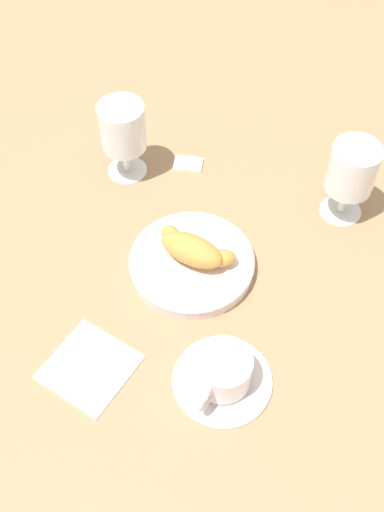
# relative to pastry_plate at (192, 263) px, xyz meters

# --- Properties ---
(ground_plane) EXTENTS (2.20, 2.20, 0.00)m
(ground_plane) POSITION_rel_pastry_plate_xyz_m (-0.00, -0.01, -0.01)
(ground_plane) COLOR #997551
(pastry_plate) EXTENTS (0.19, 0.19, 0.02)m
(pastry_plate) POSITION_rel_pastry_plate_xyz_m (0.00, 0.00, 0.00)
(pastry_plate) COLOR silver
(pastry_plate) RESTS_ON ground_plane
(croissant_large) EXTENTS (0.14, 0.06, 0.04)m
(croissant_large) POSITION_rel_pastry_plate_xyz_m (0.00, 0.00, 0.03)
(croissant_large) COLOR #CC893D
(croissant_large) RESTS_ON pastry_plate
(coffee_cup_near) EXTENTS (0.14, 0.14, 0.06)m
(coffee_cup_near) POSITION_rel_pastry_plate_xyz_m (0.13, -0.15, 0.01)
(coffee_cup_near) COLOR silver
(coffee_cup_near) RESTS_ON ground_plane
(juice_glass_left) EXTENTS (0.08, 0.08, 0.14)m
(juice_glass_left) POSITION_rel_pastry_plate_xyz_m (0.16, 0.22, 0.08)
(juice_glass_left) COLOR white
(juice_glass_left) RESTS_ON ground_plane
(juice_glass_right) EXTENTS (0.08, 0.08, 0.14)m
(juice_glass_right) POSITION_rel_pastry_plate_xyz_m (-0.20, 0.13, 0.08)
(juice_glass_right) COLOR white
(juice_glass_right) RESTS_ON ground_plane
(sugar_packet) EXTENTS (0.06, 0.05, 0.01)m
(sugar_packet) POSITION_rel_pastry_plate_xyz_m (-0.11, 0.19, -0.01)
(sugar_packet) COLOR white
(sugar_packet) RESTS_ON ground_plane
(folded_napkin) EXTENTS (0.12, 0.12, 0.01)m
(folded_napkin) POSITION_rel_pastry_plate_xyz_m (-0.05, -0.22, -0.01)
(folded_napkin) COLOR silver
(folded_napkin) RESTS_ON ground_plane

